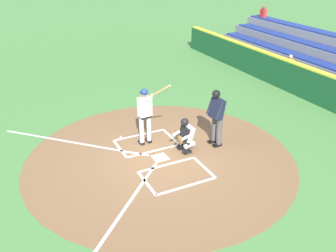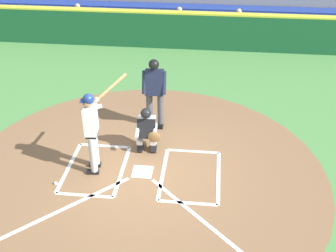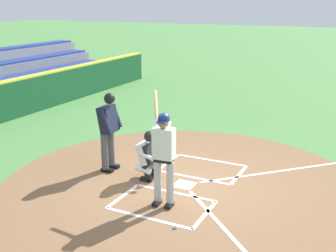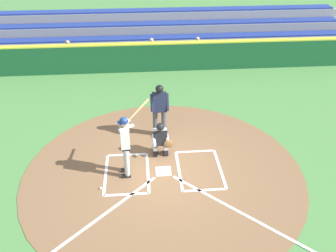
% 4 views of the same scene
% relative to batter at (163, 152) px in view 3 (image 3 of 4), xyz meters
% --- Properties ---
extents(ground_plane, '(120.00, 120.00, 0.00)m').
position_rel_batter_xyz_m(ground_plane, '(-1.02, -0.02, -1.10)').
color(ground_plane, '#4C8442').
extents(dirt_circle, '(8.00, 8.00, 0.01)m').
position_rel_batter_xyz_m(dirt_circle, '(-1.02, -0.02, -1.09)').
color(dirt_circle, brown).
rests_on(dirt_circle, ground).
extents(home_plate_and_chalk, '(7.93, 4.91, 0.01)m').
position_rel_batter_xyz_m(home_plate_and_chalk, '(-1.02, 0.86, -1.08)').
color(home_plate_and_chalk, white).
rests_on(home_plate_and_chalk, dirt_circle).
extents(batter, '(0.90, 0.78, 2.13)m').
position_rel_batter_xyz_m(batter, '(0.00, 0.00, 0.00)').
color(batter, '#BCBCBC').
rests_on(batter, ground).
extents(catcher, '(0.61, 0.61, 1.13)m').
position_rel_batter_xyz_m(catcher, '(-1.01, -0.86, -0.51)').
color(catcher, black).
rests_on(catcher, ground).
extents(plate_umpire, '(0.59, 0.42, 1.86)m').
position_rel_batter_xyz_m(plate_umpire, '(-1.04, -1.94, -0.02)').
color(plate_umpire, '#4C4C51').
rests_on(plate_umpire, ground).
extents(baseball, '(0.07, 0.07, 0.07)m').
position_rel_batter_xyz_m(baseball, '(0.72, 0.60, -1.06)').
color(baseball, white).
rests_on(baseball, ground).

